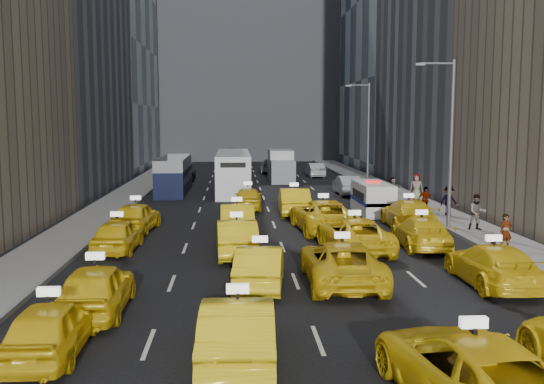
{
  "coord_description": "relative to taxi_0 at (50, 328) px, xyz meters",
  "views": [
    {
      "loc": [
        -2.21,
        -19.54,
        5.87
      ],
      "look_at": [
        -0.18,
        12.84,
        2.0
      ],
      "focal_mm": 40.0,
      "sensor_mm": 36.0,
      "label": 1
    }
  ],
  "objects": [
    {
      "name": "sidewalk_east",
      "position": [
        17.32,
        29.64,
        -0.64
      ],
      "size": [
        3.0,
        90.0,
        0.15
      ],
      "primitive_type": "cube",
      "color": "gray",
      "rests_on": "ground"
    },
    {
      "name": "pedestrian_1",
      "position": [
        17.25,
        15.58,
        0.37
      ],
      "size": [
        0.97,
        0.62,
        1.88
      ],
      "primitive_type": "imported",
      "rotation": [
        0.0,
        0.0,
        -0.13
      ],
      "color": "gray",
      "rests_on": "sidewalk_east"
    },
    {
      "name": "taxi_7",
      "position": [
        13.76,
        5.63,
        0.04
      ],
      "size": [
        2.15,
        5.19,
        1.5
      ],
      "primitive_type": "imported",
      "rotation": [
        0.0,
        0.0,
        3.13
      ],
      "color": "yellow",
      "rests_on": "ground"
    },
    {
      "name": "ground",
      "position": [
        6.82,
        4.64,
        -0.71
      ],
      "size": [
        160.0,
        160.0,
        0.0
      ],
      "primitive_type": "plane",
      "color": "black",
      "rests_on": "ground"
    },
    {
      "name": "taxi_16",
      "position": [
        5.5,
        24.55,
        0.05
      ],
      "size": [
        2.0,
        4.54,
        1.52
      ],
      "primitive_type": "imported",
      "rotation": [
        0.0,
        0.0,
        3.1
      ],
      "color": "yellow",
      "rests_on": "ground"
    },
    {
      "name": "taxi_10",
      "position": [
        9.96,
        11.49,
        0.05
      ],
      "size": [
        2.93,
        5.7,
        1.54
      ],
      "primitive_type": "imported",
      "rotation": [
        0.0,
        0.0,
        3.21
      ],
      "color": "yellow",
      "rests_on": "ground"
    },
    {
      "name": "pedestrian_0",
      "position": [
        16.58,
        10.75,
        0.24
      ],
      "size": [
        0.6,
        0.4,
        1.6
      ],
      "primitive_type": "imported",
      "rotation": [
        0.0,
        0.0,
        0.03
      ],
      "color": "gray",
      "rests_on": "sidewalk_east"
    },
    {
      "name": "nypd_van",
      "position": [
        13.31,
        22.48,
        0.23
      ],
      "size": [
        2.12,
        4.95,
        2.09
      ],
      "rotation": [
        0.0,
        0.0,
        0.05
      ],
      "color": "silver",
      "rests_on": "ground"
    },
    {
      "name": "taxi_14",
      "position": [
        9.3,
        16.58,
        0.12
      ],
      "size": [
        3.22,
        6.23,
        1.68
      ],
      "primitive_type": "imported",
      "rotation": [
        0.0,
        0.0,
        3.21
      ],
      "color": "yellow",
      "rests_on": "ground"
    },
    {
      "name": "taxi_13",
      "position": [
        4.74,
        16.1,
        0.08
      ],
      "size": [
        1.76,
        4.84,
        1.59
      ],
      "primitive_type": "imported",
      "rotation": [
        0.0,
        0.0,
        3.16
      ],
      "color": "yellow",
      "rests_on": "ground"
    },
    {
      "name": "city_bus",
      "position": [
        4.53,
        34.65,
        0.89
      ],
      "size": [
        3.96,
        12.7,
        3.23
      ],
      "rotation": [
        0.0,
        0.0,
        -0.11
      ],
      "color": "silver",
      "rests_on": "ground"
    },
    {
      "name": "curb_west",
      "position": [
        -2.23,
        29.64,
        -0.62
      ],
      "size": [
        0.15,
        90.0,
        0.18
      ],
      "primitive_type": "cube",
      "color": "slate",
      "rests_on": "ground"
    },
    {
      "name": "building_backdrop",
      "position": [
        6.82,
        76.64,
        19.29
      ],
      "size": [
        30.0,
        12.0,
        40.0
      ],
      "primitive_type": "cube",
      "color": "slate",
      "rests_on": "ground"
    },
    {
      "name": "misc_car_2",
      "position": [
        8.69,
        52.24,
        0.07
      ],
      "size": [
        2.61,
        5.55,
        1.57
      ],
      "primitive_type": "imported",
      "rotation": [
        0.0,
        0.0,
        3.06
      ],
      "color": "slate",
      "rests_on": "ground"
    },
    {
      "name": "taxi_2",
      "position": [
        9.43,
        -3.33,
        0.07
      ],
      "size": [
        3.32,
        5.97,
        1.58
      ],
      "primitive_type": "imported",
      "rotation": [
        0.0,
        0.0,
        3.27
      ],
      "color": "yellow",
      "rests_on": "ground"
    },
    {
      "name": "taxi_15",
      "position": [
        13.98,
        16.87,
        0.09
      ],
      "size": [
        2.57,
        5.66,
        1.61
      ],
      "primitive_type": "imported",
      "rotation": [
        0.0,
        0.0,
        3.08
      ],
      "color": "yellow",
      "rests_on": "ground"
    },
    {
      "name": "box_truck",
      "position": [
        9.1,
        42.95,
        0.74
      ],
      "size": [
        2.58,
        6.62,
        2.98
      ],
      "rotation": [
        0.0,
        0.0,
        0.05
      ],
      "color": "silver",
      "rests_on": "ground"
    },
    {
      "name": "pedestrian_5",
      "position": [
        16.19,
        28.36,
        0.22
      ],
      "size": [
        1.51,
        0.78,
        1.57
      ],
      "primitive_type": "imported",
      "rotation": [
        0.0,
        0.0,
        0.26
      ],
      "color": "gray",
      "rests_on": "sidewalk_east"
    },
    {
      "name": "pedestrian_3",
      "position": [
        16.44,
        21.68,
        0.24
      ],
      "size": [
        0.96,
        0.45,
        1.62
      ],
      "primitive_type": "imported",
      "rotation": [
        0.0,
        0.0,
        0.02
      ],
      "color": "gray",
      "rests_on": "sidewalk_east"
    },
    {
      "name": "taxi_11",
      "position": [
        13.19,
        12.08,
        0.01
      ],
      "size": [
        2.27,
        5.06,
        1.44
      ],
      "primitive_type": "imported",
      "rotation": [
        0.0,
        0.0,
        3.09
      ],
      "color": "yellow",
      "rests_on": "ground"
    },
    {
      "name": "taxi_12",
      "position": [
        -0.58,
        17.06,
        0.07
      ],
      "size": [
        2.37,
        4.81,
        1.58
      ],
      "primitive_type": "imported",
      "rotation": [
        0.0,
        0.0,
        3.03
      ],
      "color": "yellow",
      "rests_on": "ground"
    },
    {
      "name": "taxi_17",
      "position": [
        8.31,
        22.23,
        0.12
      ],
      "size": [
        1.91,
        5.12,
        1.67
      ],
      "primitive_type": "imported",
      "rotation": [
        0.0,
        0.0,
        3.11
      ],
      "color": "yellow",
      "rests_on": "ground"
    },
    {
      "name": "misc_car_1",
      "position": [
        -0.45,
        44.58,
        0.02
      ],
      "size": [
        2.53,
        5.31,
        1.46
      ],
      "primitive_type": "imported",
      "rotation": [
        0.0,
        0.0,
        3.16
      ],
      "color": "black",
      "rests_on": "ground"
    },
    {
      "name": "taxi_5",
      "position": [
        5.49,
        5.95,
        0.03
      ],
      "size": [
        2.05,
        4.69,
        1.5
      ],
      "primitive_type": "imported",
      "rotation": [
        0.0,
        0.0,
        3.04
      ],
      "color": "yellow",
      "rests_on": "ground"
    },
    {
      "name": "misc_car_4",
      "position": [
        12.97,
        46.97,
        0.02
      ],
      "size": [
        1.62,
        4.47,
        1.47
      ],
      "primitive_type": "imported",
      "rotation": [
        0.0,
        0.0,
        3.16
      ],
      "color": "#A6A9AD",
      "rests_on": "ground"
    },
    {
      "name": "double_decker",
      "position": [
        -0.25,
        34.47,
        0.68
      ],
      "size": [
        2.4,
        9.78,
        2.83
      ],
      "rotation": [
        0.0,
        0.0,
        0.02
      ],
      "color": "black",
      "rests_on": "ground"
    },
    {
      "name": "taxi_1",
      "position": [
        4.67,
        -0.72,
        0.1
      ],
      "size": [
        1.87,
        4.99,
        1.63
      ],
      "primitive_type": "imported",
      "rotation": [
        0.0,
        0.0,
        3.11
      ],
      "color": "yellow",
      "rests_on": "ground"
    },
    {
      "name": "taxi_9",
      "position": [
        4.69,
        11.0,
        0.08
      ],
      "size": [
        1.9,
        4.9,
        1.59
      ],
      "primitive_type": "imported",
      "rotation": [
        0.0,
        0.0,
        3.19
      ],
      "color": "yellow",
      "rests_on": "ground"
    },
    {
      "name": "misc_car_3",
      "position": [
        5.12,
        47.3,
        0.07
      ],
      "size": [
        2.26,
        4.78,
        1.58
      ],
      "primitive_type": "imported",
      "rotation": [
        0.0,
        0.0,
        3.23
      ],
      "color": "black",
      "rests_on": "ground"
    },
    {
      "name": "taxi_8",
      "position": [
        -0.63,
        12.14,
        0.03
      ],
      "size": [
        1.88,
        4.4,
        1.48
      ],
      "primitive_type": "imported",
      "rotation": [
        0.0,
        0.0,
        3.11
      ],
      "color": "yellow",
      "rests_on": "ground"
    },
    {
      "name": "pedestrian_4",
      "position": [
        17.64,
        27.42,
        0.39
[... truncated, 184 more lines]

